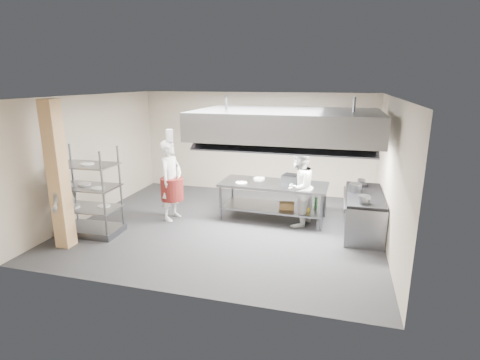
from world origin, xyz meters
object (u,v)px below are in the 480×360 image
(chef_head, at_px, (171,181))
(stockpot, at_px, (355,187))
(chef_line, at_px, (298,187))
(pass_rack, at_px, (88,191))
(griddle, at_px, (291,179))
(island, at_px, (273,201))
(chef_plating, at_px, (65,202))
(cooking_range, at_px, (363,214))

(chef_head, distance_m, stockpot, 4.33)
(chef_line, height_order, stockpot, chef_line)
(pass_rack, bearing_deg, griddle, 25.02)
(pass_rack, distance_m, chef_line, 4.72)
(island, bearing_deg, chef_line, -20.94)
(island, bearing_deg, chef_plating, -146.01)
(pass_rack, relative_size, chef_head, 1.00)
(chef_line, relative_size, chef_plating, 1.06)
(pass_rack, height_order, griddle, pass_rack)
(island, xyz_separation_m, chef_plating, (-3.97, -2.48, 0.42))
(chef_line, bearing_deg, chef_head, -67.00)
(stockpot, bearing_deg, chef_plating, -158.59)
(chef_plating, distance_m, stockpot, 6.30)
(stockpot, bearing_deg, island, 174.53)
(pass_rack, height_order, chef_plating, pass_rack)
(cooking_range, bearing_deg, chef_head, -175.20)
(island, xyz_separation_m, griddle, (0.41, 0.12, 0.55))
(pass_rack, xyz_separation_m, chef_plating, (-0.20, -0.50, -0.11))
(chef_head, height_order, chef_line, chef_head)
(pass_rack, relative_size, griddle, 4.81)
(chef_head, xyz_separation_m, chef_plating, (-1.57, -1.82, -0.11))
(chef_plating, bearing_deg, pass_rack, 141.59)
(chef_plating, relative_size, stockpot, 6.28)
(griddle, bearing_deg, island, -148.79)
(chef_plating, bearing_deg, chef_line, 98.92)
(island, height_order, cooking_range, island)
(chef_line, bearing_deg, stockpot, 109.38)
(stockpot, bearing_deg, pass_rack, -162.42)
(island, relative_size, cooking_range, 1.29)
(cooking_range, height_order, chef_head, chef_head)
(island, bearing_deg, chef_head, -162.57)
(chef_head, distance_m, griddle, 2.92)
(island, bearing_deg, pass_rack, -150.34)
(chef_plating, xyz_separation_m, griddle, (4.38, 2.60, 0.14))
(chef_head, relative_size, griddle, 4.82)
(island, relative_size, chef_head, 1.32)
(cooking_range, relative_size, griddle, 4.92)
(island, height_order, griddle, griddle)
(chef_plating, bearing_deg, stockpot, 94.62)
(griddle, bearing_deg, chef_plating, -134.76)
(island, height_order, pass_rack, pass_rack)
(chef_line, bearing_deg, chef_plating, -48.75)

